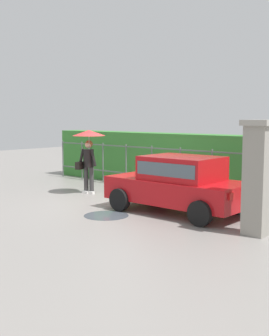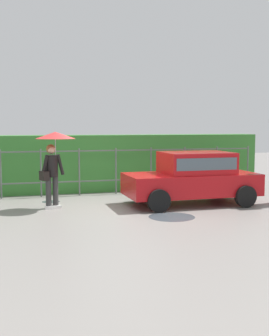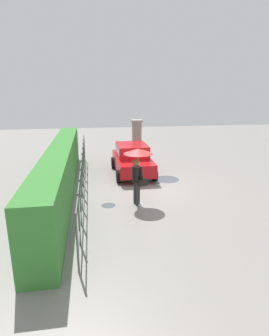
% 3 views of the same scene
% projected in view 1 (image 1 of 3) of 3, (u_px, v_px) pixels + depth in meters
% --- Properties ---
extents(ground_plane, '(40.00, 40.00, 0.00)m').
position_uv_depth(ground_plane, '(120.00, 203.00, 12.66)').
color(ground_plane, gray).
extents(car, '(3.76, 1.90, 1.48)m').
position_uv_depth(car, '(179.00, 182.00, 11.22)').
color(car, '#B71116').
rests_on(car, ground).
extents(pedestrian, '(1.05, 1.05, 2.06)m').
position_uv_depth(pedestrian, '(88.00, 146.00, 13.96)').
color(pedestrian, '#333333').
rests_on(pedestrian, ground).
extents(gate_pillar, '(0.60, 0.60, 2.42)m').
position_uv_depth(gate_pillar, '(258.00, 177.00, 9.07)').
color(gate_pillar, gray).
rests_on(gate_pillar, ground).
extents(fence_section, '(10.79, 0.05, 1.50)m').
position_uv_depth(fence_section, '(165.00, 167.00, 14.50)').
color(fence_section, '#59605B').
rests_on(fence_section, ground).
extents(hedge_row, '(11.74, 0.90, 1.90)m').
position_uv_depth(hedge_row, '(180.00, 161.00, 15.10)').
color(hedge_row, '#387F33').
rests_on(hedge_row, ground).
extents(puddle_near, '(1.14, 1.14, 0.00)m').
position_uv_depth(puddle_near, '(106.00, 215.00, 11.00)').
color(puddle_near, '#4C545B').
rests_on(puddle_near, ground).
extents(puddle_far, '(0.52, 0.52, 0.00)m').
position_uv_depth(puddle_far, '(112.00, 189.00, 14.95)').
color(puddle_far, '#4C545B').
rests_on(puddle_far, ground).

